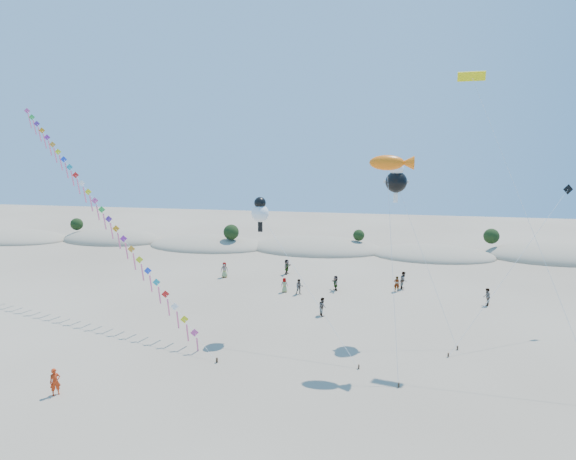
{
  "coord_description": "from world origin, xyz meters",
  "views": [
    {
      "loc": [
        7.3,
        -21.59,
        15.69
      ],
      "look_at": [
        1.24,
        14.0,
        8.77
      ],
      "focal_mm": 30.0,
      "sensor_mm": 36.0,
      "label": 1
    }
  ],
  "objects_px": {
    "flyer_foreground": "(55,382)",
    "kite_train": "(96,203)",
    "fish_kite": "(392,163)",
    "parafoil_kite": "(475,84)"
  },
  "relations": [
    {
      "from": "kite_train",
      "to": "flyer_foreground",
      "type": "bearing_deg",
      "value": -69.25
    },
    {
      "from": "kite_train",
      "to": "parafoil_kite",
      "type": "height_order",
      "value": "parafoil_kite"
    },
    {
      "from": "fish_kite",
      "to": "parafoil_kite",
      "type": "bearing_deg",
      "value": 30.58
    },
    {
      "from": "kite_train",
      "to": "flyer_foreground",
      "type": "distance_m",
      "value": 18.83
    },
    {
      "from": "fish_kite",
      "to": "parafoil_kite",
      "type": "distance_m",
      "value": 8.81
    },
    {
      "from": "fish_kite",
      "to": "parafoil_kite",
      "type": "relative_size",
      "value": 0.71
    },
    {
      "from": "flyer_foreground",
      "to": "kite_train",
      "type": "bearing_deg",
      "value": 66.02
    },
    {
      "from": "kite_train",
      "to": "fish_kite",
      "type": "relative_size",
      "value": 1.89
    },
    {
      "from": "parafoil_kite",
      "to": "flyer_foreground",
      "type": "distance_m",
      "value": 34.94
    },
    {
      "from": "fish_kite",
      "to": "flyer_foreground",
      "type": "xyz_separation_m",
      "value": [
        -20.3,
        -10.22,
        -13.09
      ]
    }
  ]
}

